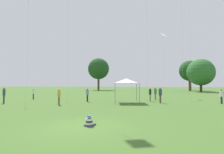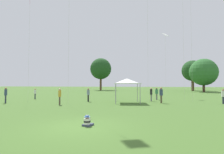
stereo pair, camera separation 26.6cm
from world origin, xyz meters
The scene contains 15 objects.
ground_plane centered at (0.00, 0.00, 0.00)m, with size 300.00×300.00×0.00m, color #426628.
seated_toddler centered at (0.31, 0.21, 0.23)m, with size 0.53×0.61×0.58m.
person_standing_0 centered at (-4.28, 12.53, 1.02)m, with size 0.45×0.45×1.71m.
person_standing_1 centered at (-13.06, 8.63, 1.14)m, with size 0.36×0.36×1.85m.
person_standing_2 centered at (11.46, 13.36, 0.98)m, with size 0.51×0.51×1.66m.
person_standing_3 centered at (-6.00, 8.47, 1.07)m, with size 0.42×0.42×1.76m.
person_standing_4 centered at (-13.60, 14.66, 0.95)m, with size 0.37×0.37×1.59m.
person_standing_5 centered at (4.32, 17.20, 1.01)m, with size 0.54×0.54×1.71m.
person_standing_6 centered at (3.56, 14.71, 1.08)m, with size 0.36×0.36×1.78m.
person_standing_7 centered at (4.72, 12.69, 1.11)m, with size 0.50×0.50×1.85m.
canopy_tent centered at (0.77, 12.20, 2.57)m, with size 3.57×3.57×2.90m.
kite_3 centered at (6.03, 23.09, 10.57)m, with size 1.25×1.25×11.27m.
distant_tree_0 centered at (-15.13, 54.60, 8.06)m, with size 7.96×7.96×12.08m.
distant_tree_1 centered at (18.12, 45.85, 5.70)m, with size 7.68×7.68×9.55m.
distant_tree_2 centered at (17.61, 57.13, 6.95)m, with size 7.22×7.22×10.61m.
Camera 1 is at (3.39, -8.64, 2.20)m, focal length 28.00 mm.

